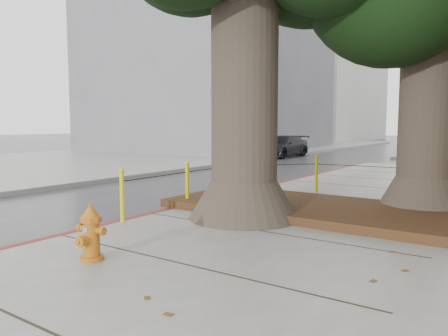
% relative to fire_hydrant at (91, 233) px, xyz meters
% --- Properties ---
extents(ground, '(140.00, 140.00, 0.00)m').
position_rel_fire_hydrant_xyz_m(ground, '(0.55, 0.54, -0.50)').
color(ground, '#28282B').
rests_on(ground, ground).
extents(sidewalk_opposite, '(14.00, 60.00, 0.15)m').
position_rel_fire_hydrant_xyz_m(sidewalk_opposite, '(-13.45, 10.54, -0.43)').
color(sidewalk_opposite, slate).
rests_on(sidewalk_opposite, ground).
extents(curb_red, '(0.14, 26.00, 0.16)m').
position_rel_fire_hydrant_xyz_m(curb_red, '(-1.45, 3.04, -0.43)').
color(curb_red, maroon).
rests_on(curb_red, ground).
extents(planter_bed, '(6.40, 2.60, 0.16)m').
position_rel_fire_hydrant_xyz_m(planter_bed, '(1.45, 4.44, -0.27)').
color(planter_bed, black).
rests_on(planter_bed, sidewalk_main).
extents(building_far_grey, '(12.00, 16.00, 12.00)m').
position_rel_fire_hydrant_xyz_m(building_far_grey, '(-14.45, 22.54, 5.50)').
color(building_far_grey, slate).
rests_on(building_far_grey, ground).
extents(building_far_white, '(12.00, 18.00, 15.00)m').
position_rel_fire_hydrant_xyz_m(building_far_white, '(-16.45, 45.54, 7.00)').
color(building_far_white, silver).
rests_on(building_far_white, ground).
extents(bollard_ring, '(3.79, 5.39, 0.95)m').
position_rel_fire_hydrant_xyz_m(bollard_ring, '(-0.31, 4.91, 0.16)').
color(bollard_ring, '#D7CB0B').
rests_on(bollard_ring, sidewalk_main).
extents(fire_hydrant, '(0.38, 0.35, 0.72)m').
position_rel_fire_hydrant_xyz_m(fire_hydrant, '(0.00, 0.00, 0.00)').
color(fire_hydrant, '#C26713').
rests_on(fire_hydrant, sidewalk_main).
extents(car_dark, '(1.79, 4.21, 1.21)m').
position_rel_fire_hydrant_xyz_m(car_dark, '(-6.92, 18.78, 0.10)').
color(car_dark, black).
rests_on(car_dark, ground).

